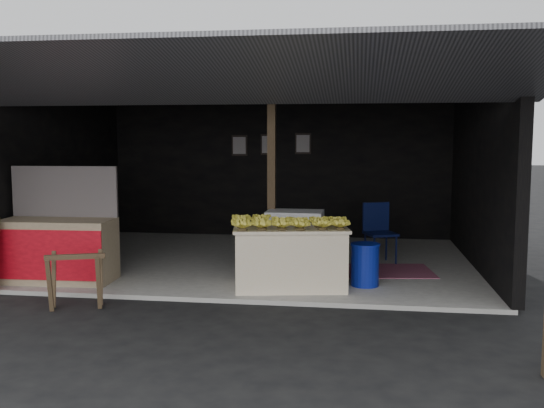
% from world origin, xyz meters
% --- Properties ---
extents(ground, '(80.00, 80.00, 0.00)m').
position_xyz_m(ground, '(0.00, 0.00, 0.00)').
color(ground, black).
rests_on(ground, ground).
extents(concrete_slab, '(7.00, 5.00, 0.06)m').
position_xyz_m(concrete_slab, '(0.00, 2.50, 0.03)').
color(concrete_slab, gray).
rests_on(concrete_slab, ground).
extents(shophouse, '(7.40, 7.29, 3.02)m').
position_xyz_m(shophouse, '(0.00, 2.82, 2.10)').
color(shophouse, black).
rests_on(shophouse, ground).
extents(banana_table, '(1.65, 1.18, 0.83)m').
position_xyz_m(banana_table, '(0.72, 0.72, 0.48)').
color(banana_table, beige).
rests_on(banana_table, concrete_slab).
extents(banana_pile, '(1.52, 1.06, 0.16)m').
position_xyz_m(banana_pile, '(0.72, 0.72, 0.97)').
color(banana_pile, yellow).
rests_on(banana_pile, banana_table).
extents(white_crate, '(0.84, 0.59, 0.93)m').
position_xyz_m(white_crate, '(0.69, 1.65, 0.52)').
color(white_crate, white).
rests_on(white_crate, concrete_slab).
extents(neighbor_stall, '(1.59, 0.77, 1.61)m').
position_xyz_m(neighbor_stall, '(-2.55, 0.61, 0.54)').
color(neighbor_stall, '#998466').
rests_on(neighbor_stall, concrete_slab).
extents(sawhorse, '(0.77, 0.77, 0.68)m').
position_xyz_m(sawhorse, '(-1.75, -0.50, 0.43)').
color(sawhorse, brown).
rests_on(sawhorse, ground).
extents(water_barrel, '(0.38, 0.38, 0.55)m').
position_xyz_m(water_barrel, '(1.73, 0.95, 0.34)').
color(water_barrel, navy).
rests_on(water_barrel, concrete_slab).
extents(plastic_chair, '(0.59, 0.59, 0.96)m').
position_xyz_m(plastic_chair, '(1.95, 2.59, 0.63)').
color(plastic_chair, '#090F33').
rests_on(plastic_chair, concrete_slab).
extents(magenta_rug, '(1.62, 1.19, 0.01)m').
position_xyz_m(magenta_rug, '(1.99, 1.89, 0.07)').
color(magenta_rug, maroon).
rests_on(magenta_rug, concrete_slab).
extents(picture_frames, '(1.62, 0.04, 0.46)m').
position_xyz_m(picture_frames, '(-0.17, 4.89, 1.93)').
color(picture_frames, black).
rests_on(picture_frames, shophouse).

